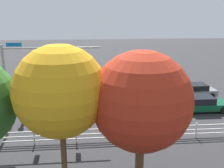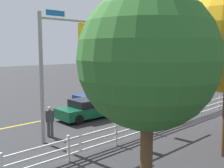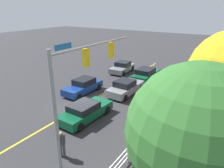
{
  "view_description": "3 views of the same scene",
  "coord_description": "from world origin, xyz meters",
  "px_view_note": "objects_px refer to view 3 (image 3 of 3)",
  "views": [
    {
      "loc": [
        0.35,
        23.66,
        9.03
      ],
      "look_at": [
        -1.73,
        0.86,
        2.51
      ],
      "focal_mm": 41.92,
      "sensor_mm": 36.0,
      "label": 1
    },
    {
      "loc": [
        13.82,
        16.38,
        4.77
      ],
      "look_at": [
        -0.59,
        1.71,
        2.21
      ],
      "focal_mm": 44.84,
      "sensor_mm": 36.0,
      "label": 2
    },
    {
      "loc": [
        13.02,
        11.39,
        8.38
      ],
      "look_at": [
        -1.33,
        2.37,
        2.16
      ],
      "focal_mm": 33.95,
      "sensor_mm": 36.0,
      "label": 3
    }
  ],
  "objects_px": {
    "tree_1": "(196,133)",
    "car_2": "(146,74)",
    "car_4": "(126,87)",
    "car_1": "(85,111)",
    "car_3": "(83,86)",
    "car_0": "(122,67)",
    "pedestrian": "(62,143)"
  },
  "relations": [
    {
      "from": "car_1",
      "to": "pedestrian",
      "type": "bearing_deg",
      "value": -155.26
    },
    {
      "from": "car_0",
      "to": "car_2",
      "type": "xyz_separation_m",
      "value": [
        1.04,
        3.9,
        0.0
      ]
    },
    {
      "from": "tree_1",
      "to": "car_2",
      "type": "bearing_deg",
      "value": -151.92
    },
    {
      "from": "car_1",
      "to": "car_4",
      "type": "bearing_deg",
      "value": 0.73
    },
    {
      "from": "car_2",
      "to": "tree_1",
      "type": "bearing_deg",
      "value": -151.03
    },
    {
      "from": "car_0",
      "to": "pedestrian",
      "type": "distance_m",
      "value": 17.72
    },
    {
      "from": "pedestrian",
      "to": "car_2",
      "type": "bearing_deg",
      "value": 150.62
    },
    {
      "from": "tree_1",
      "to": "pedestrian",
      "type": "bearing_deg",
      "value": -94.74
    },
    {
      "from": "pedestrian",
      "to": "tree_1",
      "type": "xyz_separation_m",
      "value": [
        0.59,
        7.14,
        3.5
      ]
    },
    {
      "from": "car_4",
      "to": "tree_1",
      "type": "xyz_separation_m",
      "value": [
        11.0,
        8.62,
        3.72
      ]
    },
    {
      "from": "car_0",
      "to": "car_2",
      "type": "distance_m",
      "value": 4.03
    },
    {
      "from": "car_3",
      "to": "car_0",
      "type": "bearing_deg",
      "value": -177.47
    },
    {
      "from": "car_0",
      "to": "car_1",
      "type": "height_order",
      "value": "car_0"
    },
    {
      "from": "car_2",
      "to": "car_3",
      "type": "height_order",
      "value": "car_3"
    },
    {
      "from": "tree_1",
      "to": "car_4",
      "type": "bearing_deg",
      "value": -141.92
    },
    {
      "from": "car_1",
      "to": "car_2",
      "type": "xyz_separation_m",
      "value": [
        -11.54,
        0.1,
        0.01
      ]
    },
    {
      "from": "car_3",
      "to": "tree_1",
      "type": "relative_size",
      "value": 0.67
    },
    {
      "from": "car_0",
      "to": "car_2",
      "type": "bearing_deg",
      "value": 72.13
    },
    {
      "from": "car_1",
      "to": "tree_1",
      "type": "xyz_separation_m",
      "value": [
        4.86,
        8.85,
        3.75
      ]
    },
    {
      "from": "car_1",
      "to": "car_2",
      "type": "distance_m",
      "value": 11.54
    },
    {
      "from": "car_3",
      "to": "tree_1",
      "type": "bearing_deg",
      "value": 55.58
    },
    {
      "from": "car_1",
      "to": "pedestrian",
      "type": "distance_m",
      "value": 4.6
    },
    {
      "from": "car_0",
      "to": "car_1",
      "type": "xyz_separation_m",
      "value": [
        12.58,
        3.79,
        -0.01
      ]
    },
    {
      "from": "pedestrian",
      "to": "car_4",
      "type": "bearing_deg",
      "value": 152.89
    },
    {
      "from": "car_1",
      "to": "car_2",
      "type": "relative_size",
      "value": 1.04
    },
    {
      "from": "car_0",
      "to": "car_3",
      "type": "distance_m",
      "value": 8.44
    },
    {
      "from": "car_1",
      "to": "car_3",
      "type": "bearing_deg",
      "value": 44.1
    },
    {
      "from": "car_2",
      "to": "tree_1",
      "type": "relative_size",
      "value": 0.68
    },
    {
      "from": "car_3",
      "to": "car_4",
      "type": "xyz_separation_m",
      "value": [
        -1.99,
        3.86,
        0.0
      ]
    },
    {
      "from": "car_4",
      "to": "tree_1",
      "type": "distance_m",
      "value": 14.46
    },
    {
      "from": "car_3",
      "to": "tree_1",
      "type": "distance_m",
      "value": 15.83
    },
    {
      "from": "car_2",
      "to": "car_4",
      "type": "distance_m",
      "value": 5.4
    }
  ]
}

